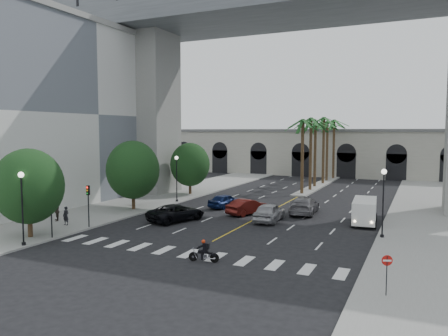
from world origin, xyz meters
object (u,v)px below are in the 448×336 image
car_a (269,212)px  car_c (176,213)px  lamp_post_left_far (177,175)px  do_not_enter_sign (387,267)px  pedestrian_b (56,211)px  lamp_post_left_near (22,202)px  lamp_post_right (383,197)px  pedestrian_a (66,216)px  traffic_signal_near (51,207)px  car_e (225,201)px  car_b (248,207)px  traffic_signal_far (88,199)px  motorcycle_rider (205,252)px  cargo_van (365,211)px  car_d (304,205)px

car_a → car_c: (-7.73, -3.42, -0.08)m
lamp_post_left_far → do_not_enter_sign: lamp_post_left_far is taller
pedestrian_b → do_not_enter_sign: size_ratio=0.81×
lamp_post_left_far → do_not_enter_sign: 31.52m
lamp_post_left_near → car_a: (12.90, 15.68, -2.37)m
lamp_post_right → pedestrian_a: size_ratio=3.36×
traffic_signal_near → car_a: traffic_signal_near is taller
car_e → pedestrian_a: size_ratio=2.70×
lamp_post_left_far → car_b: bearing=-17.4°
traffic_signal_near → traffic_signal_far: 4.00m
traffic_signal_far → car_b: bearing=49.3°
traffic_signal_near → car_c: traffic_signal_near is taller
car_a → car_c: size_ratio=0.90×
motorcycle_rider → car_c: bearing=117.9°
lamp_post_right → car_b: size_ratio=1.15×
lamp_post_left_far → car_b: 10.66m
cargo_van → car_e: bearing=165.8°
lamp_post_left_near → car_b: bearing=61.0°
car_d → do_not_enter_sign: (9.13, -19.86, 0.75)m
car_c → pedestrian_a: bearing=59.4°
car_a → lamp_post_right: bearing=162.7°
traffic_signal_near → traffic_signal_far: same height
lamp_post_left_far → pedestrian_a: 15.08m
car_a → pedestrian_b: 19.18m
motorcycle_rider → car_e: car_e is taller
lamp_post_left_near → lamp_post_left_far: 21.00m
lamp_post_right → traffic_signal_far: size_ratio=1.47×
traffic_signal_near → car_c: size_ratio=0.66×
car_d → cargo_van: cargo_van is taller
lamp_post_left_far → cargo_van: 21.21m
lamp_post_left_far → motorcycle_rider: bearing=-54.8°
lamp_post_right → motorcycle_rider: lamp_post_right is taller
car_e → pedestrian_b: 17.03m
car_c → cargo_van: cargo_van is taller
car_e → cargo_van: (14.62, -2.47, 0.48)m
lamp_post_left_far → traffic_signal_far: bearing=-89.6°
traffic_signal_near → do_not_enter_sign: size_ratio=1.68×
car_a → car_d: (1.99, 4.84, -0.02)m
traffic_signal_near → lamp_post_right: bearing=24.8°
cargo_van → lamp_post_right: bearing=-73.8°
lamp_post_left_far → car_b: (9.90, -3.11, -2.45)m
traffic_signal_far → motorcycle_rider: bearing=-17.9°
car_b → car_d: size_ratio=0.82×
traffic_signal_far → motorcycle_rider: size_ratio=1.86×
traffic_signal_far → cargo_van: size_ratio=0.70×
car_b → cargo_van: 11.01m
pedestrian_b → do_not_enter_sign: bearing=31.3°
traffic_signal_near → car_d: 23.37m
lamp_post_right → motorcycle_rider: bearing=-131.8°
car_e → cargo_van: bearing=-176.3°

